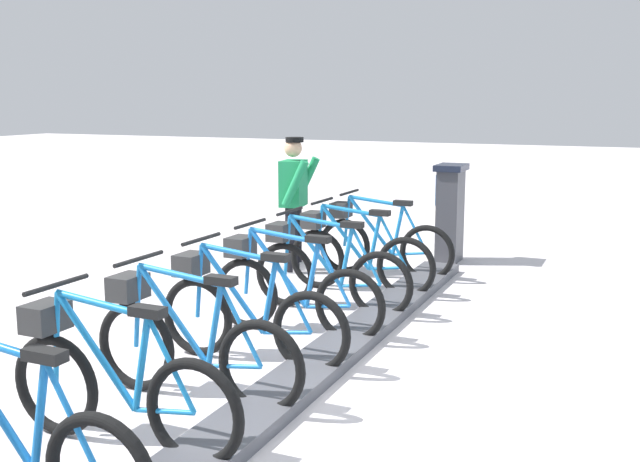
{
  "coord_description": "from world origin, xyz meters",
  "views": [
    {
      "loc": [
        -2.32,
        5.07,
        2.15
      ],
      "look_at": [
        0.5,
        -1.49,
        0.9
      ],
      "focal_mm": 43.31,
      "sensor_mm": 36.0,
      "label": 1
    }
  ],
  "objects_px": {
    "bike_docked_2": "(325,270)",
    "bike_docked_6": "(111,382)",
    "bike_docked_3": "(289,289)",
    "bike_docked_7": "(7,437)",
    "bike_docked_0": "(379,241)",
    "worker_near_rack": "(294,199)",
    "bike_docked_5": "(187,342)",
    "bike_docked_1": "(354,254)",
    "bike_docked_4": "(244,312)",
    "payment_kiosk": "(450,211)"
  },
  "relations": [
    {
      "from": "payment_kiosk",
      "to": "bike_docked_5",
      "type": "bearing_deg",
      "value": 83.92
    },
    {
      "from": "bike_docked_3",
      "to": "worker_near_rack",
      "type": "xyz_separation_m",
      "value": [
        1.05,
        -2.35,
        0.48
      ]
    },
    {
      "from": "bike_docked_2",
      "to": "bike_docked_1",
      "type": "bearing_deg",
      "value": -90.0
    },
    {
      "from": "payment_kiosk",
      "to": "bike_docked_7",
      "type": "height_order",
      "value": "payment_kiosk"
    },
    {
      "from": "payment_kiosk",
      "to": "bike_docked_7",
      "type": "distance_m",
      "value": 7.07
    },
    {
      "from": "payment_kiosk",
      "to": "bike_docked_5",
      "type": "distance_m",
      "value": 5.4
    },
    {
      "from": "bike_docked_4",
      "to": "worker_near_rack",
      "type": "height_order",
      "value": "worker_near_rack"
    },
    {
      "from": "bike_docked_3",
      "to": "bike_docked_7",
      "type": "bearing_deg",
      "value": 90.0
    },
    {
      "from": "payment_kiosk",
      "to": "worker_near_rack",
      "type": "bearing_deg",
      "value": 39.53
    },
    {
      "from": "bike_docked_1",
      "to": "bike_docked_7",
      "type": "xyz_separation_m",
      "value": [
        0.0,
        5.04,
        0.0
      ]
    },
    {
      "from": "bike_docked_0",
      "to": "bike_docked_5",
      "type": "xyz_separation_m",
      "value": [
        0.0,
        4.2,
        0.0
      ]
    },
    {
      "from": "bike_docked_7",
      "to": "bike_docked_0",
      "type": "bearing_deg",
      "value": -90.0
    },
    {
      "from": "bike_docked_5",
      "to": "bike_docked_6",
      "type": "relative_size",
      "value": 1.0
    },
    {
      "from": "bike_docked_6",
      "to": "worker_near_rack",
      "type": "distance_m",
      "value": 5.01
    },
    {
      "from": "worker_near_rack",
      "to": "bike_docked_2",
      "type": "bearing_deg",
      "value": 124.7
    },
    {
      "from": "bike_docked_0",
      "to": "bike_docked_3",
      "type": "bearing_deg",
      "value": 90.0
    },
    {
      "from": "bike_docked_4",
      "to": "bike_docked_5",
      "type": "bearing_deg",
      "value": 90.0
    },
    {
      "from": "bike_docked_2",
      "to": "bike_docked_7",
      "type": "relative_size",
      "value": 1.0
    },
    {
      "from": "bike_docked_1",
      "to": "bike_docked_4",
      "type": "height_order",
      "value": "same"
    },
    {
      "from": "bike_docked_0",
      "to": "bike_docked_1",
      "type": "xyz_separation_m",
      "value": [
        0.0,
        0.84,
        0.0
      ]
    },
    {
      "from": "bike_docked_6",
      "to": "bike_docked_1",
      "type": "bearing_deg",
      "value": -90.0
    },
    {
      "from": "bike_docked_0",
      "to": "bike_docked_5",
      "type": "height_order",
      "value": "same"
    },
    {
      "from": "bike_docked_0",
      "to": "bike_docked_2",
      "type": "height_order",
      "value": "same"
    },
    {
      "from": "bike_docked_7",
      "to": "bike_docked_5",
      "type": "bearing_deg",
      "value": -90.0
    },
    {
      "from": "payment_kiosk",
      "to": "bike_docked_7",
      "type": "xyz_separation_m",
      "value": [
        0.57,
        7.05,
        -0.24
      ]
    },
    {
      "from": "bike_docked_2",
      "to": "bike_docked_5",
      "type": "xyz_separation_m",
      "value": [
        0.0,
        2.52,
        0.0
      ]
    },
    {
      "from": "bike_docked_2",
      "to": "bike_docked_6",
      "type": "distance_m",
      "value": 3.36
    },
    {
      "from": "bike_docked_1",
      "to": "bike_docked_2",
      "type": "bearing_deg",
      "value": 90.0
    },
    {
      "from": "bike_docked_5",
      "to": "bike_docked_3",
      "type": "bearing_deg",
      "value": -90.0
    },
    {
      "from": "bike_docked_1",
      "to": "bike_docked_5",
      "type": "bearing_deg",
      "value": 90.0
    },
    {
      "from": "bike_docked_0",
      "to": "bike_docked_4",
      "type": "bearing_deg",
      "value": 90.0
    },
    {
      "from": "bike_docked_7",
      "to": "worker_near_rack",
      "type": "distance_m",
      "value": 5.83
    },
    {
      "from": "bike_docked_7",
      "to": "bike_docked_4",
      "type": "bearing_deg",
      "value": -90.0
    },
    {
      "from": "bike_docked_0",
      "to": "worker_near_rack",
      "type": "relative_size",
      "value": 1.04
    },
    {
      "from": "bike_docked_6",
      "to": "bike_docked_5",
      "type": "bearing_deg",
      "value": -90.0
    },
    {
      "from": "bike_docked_6",
      "to": "bike_docked_7",
      "type": "distance_m",
      "value": 0.84
    },
    {
      "from": "bike_docked_2",
      "to": "bike_docked_6",
      "type": "relative_size",
      "value": 1.0
    },
    {
      "from": "bike_docked_0",
      "to": "bike_docked_2",
      "type": "xyz_separation_m",
      "value": [
        0.0,
        1.68,
        0.0
      ]
    },
    {
      "from": "bike_docked_5",
      "to": "worker_near_rack",
      "type": "relative_size",
      "value": 1.04
    },
    {
      "from": "bike_docked_3",
      "to": "bike_docked_4",
      "type": "relative_size",
      "value": 1.0
    },
    {
      "from": "worker_near_rack",
      "to": "bike_docked_7",
      "type": "bearing_deg",
      "value": 100.4
    },
    {
      "from": "bike_docked_1",
      "to": "bike_docked_2",
      "type": "height_order",
      "value": "same"
    },
    {
      "from": "bike_docked_0",
      "to": "bike_docked_7",
      "type": "height_order",
      "value": "same"
    },
    {
      "from": "payment_kiosk",
      "to": "bike_docked_6",
      "type": "height_order",
      "value": "payment_kiosk"
    },
    {
      "from": "bike_docked_0",
      "to": "worker_near_rack",
      "type": "height_order",
      "value": "worker_near_rack"
    },
    {
      "from": "bike_docked_4",
      "to": "worker_near_rack",
      "type": "bearing_deg",
      "value": -71.82
    },
    {
      "from": "bike_docked_7",
      "to": "bike_docked_2",
      "type": "bearing_deg",
      "value": -90.0
    },
    {
      "from": "bike_docked_4",
      "to": "worker_near_rack",
      "type": "distance_m",
      "value": 3.39
    },
    {
      "from": "bike_docked_0",
      "to": "bike_docked_5",
      "type": "distance_m",
      "value": 4.2
    },
    {
      "from": "bike_docked_3",
      "to": "bike_docked_5",
      "type": "bearing_deg",
      "value": 90.0
    }
  ]
}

